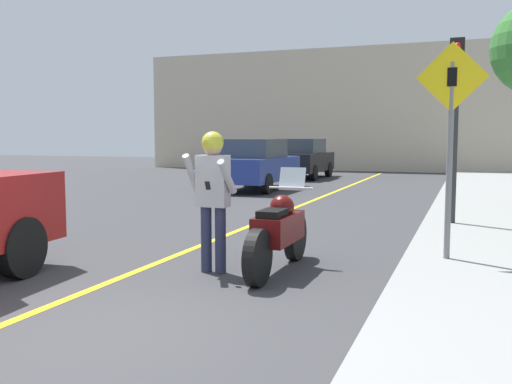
# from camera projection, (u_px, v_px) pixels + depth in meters

# --- Properties ---
(ground_plane) EXTENTS (80.00, 80.00, 0.00)m
(ground_plane) POSITION_uv_depth(u_px,v_px,m) (57.00, 332.00, 5.10)
(ground_plane) COLOR #38383A
(road_center_line) EXTENTS (0.12, 36.00, 0.01)m
(road_center_line) POSITION_uv_depth(u_px,v_px,m) (244.00, 228.00, 10.90)
(road_center_line) COLOR yellow
(road_center_line) RESTS_ON ground
(building_backdrop) EXTENTS (28.00, 1.20, 6.37)m
(building_backdrop) POSITION_uv_depth(u_px,v_px,m) (400.00, 109.00, 29.03)
(building_backdrop) COLOR beige
(building_backdrop) RESTS_ON ground
(motorcycle) EXTENTS (0.62, 2.22, 1.33)m
(motorcycle) POSITION_uv_depth(u_px,v_px,m) (279.00, 232.00, 7.35)
(motorcycle) COLOR black
(motorcycle) RESTS_ON ground
(person_biker) EXTENTS (0.59, 0.49, 1.81)m
(person_biker) POSITION_uv_depth(u_px,v_px,m) (213.00, 186.00, 7.23)
(person_biker) COLOR #282D4C
(person_biker) RESTS_ON ground
(crossing_sign) EXTENTS (0.91, 0.08, 2.84)m
(crossing_sign) POSITION_uv_depth(u_px,v_px,m) (451.00, 130.00, 7.45)
(crossing_sign) COLOR slate
(crossing_sign) RESTS_ON sidewalk_curb
(traffic_light) EXTENTS (0.26, 0.30, 3.43)m
(traffic_light) POSITION_uv_depth(u_px,v_px,m) (456.00, 95.00, 10.55)
(traffic_light) COLOR #2D2D30
(traffic_light) RESTS_ON sidewalk_curb
(parked_car_blue) EXTENTS (1.88, 4.20, 1.68)m
(parked_car_blue) POSITION_uv_depth(u_px,v_px,m) (256.00, 164.00, 18.84)
(parked_car_blue) COLOR black
(parked_car_blue) RESTS_ON ground
(parked_car_black) EXTENTS (1.88, 4.20, 1.68)m
(parked_car_black) POSITION_uv_depth(u_px,v_px,m) (302.00, 158.00, 24.26)
(parked_car_black) COLOR black
(parked_car_black) RESTS_ON ground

